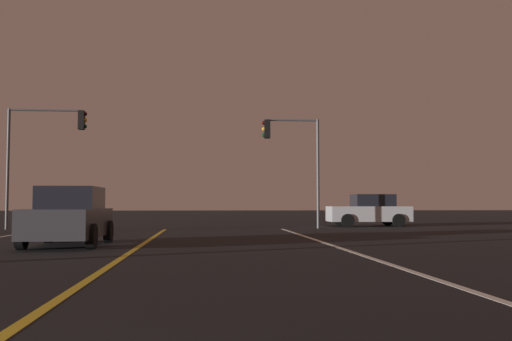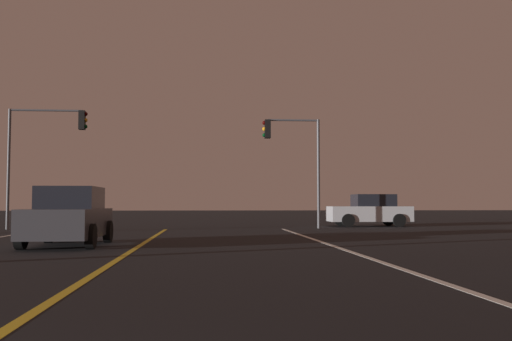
% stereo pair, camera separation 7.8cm
% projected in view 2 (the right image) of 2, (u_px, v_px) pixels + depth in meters
% --- Properties ---
extents(lane_edge_right, '(0.16, 31.80, 0.01)m').
position_uv_depth(lane_edge_right, '(384.00, 263.00, 11.83)').
color(lane_edge_right, silver).
rests_on(lane_edge_right, ground).
extents(lane_center_divider, '(0.16, 31.80, 0.01)m').
position_uv_depth(lane_center_divider, '(108.00, 265.00, 11.37)').
color(lane_center_divider, gold).
rests_on(lane_center_divider, ground).
extents(car_oncoming, '(2.02, 4.30, 1.70)m').
position_uv_depth(car_oncoming, '(69.00, 217.00, 16.79)').
color(car_oncoming, black).
rests_on(car_oncoming, ground).
extents(car_crossing_side, '(4.30, 2.02, 1.70)m').
position_uv_depth(car_crossing_side, '(370.00, 211.00, 31.03)').
color(car_crossing_side, black).
rests_on(car_crossing_side, ground).
extents(traffic_light_near_right, '(2.83, 0.36, 5.34)m').
position_uv_depth(traffic_light_near_right, '(292.00, 147.00, 28.42)').
color(traffic_light_near_right, '#4C4C51').
rests_on(traffic_light_near_right, ground).
extents(traffic_light_near_left, '(3.67, 0.36, 5.67)m').
position_uv_depth(traffic_light_near_left, '(46.00, 140.00, 27.45)').
color(traffic_light_near_left, '#4C4C51').
rests_on(traffic_light_near_left, ground).
extents(street_lamp_right_near, '(2.72, 0.44, 7.49)m').
position_uv_depth(street_lamp_right_near, '(486.00, 7.00, 10.75)').
color(street_lamp_right_near, '#4C4C51').
rests_on(street_lamp_right_near, ground).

